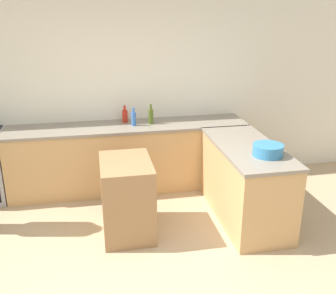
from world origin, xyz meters
TOP-DOWN VIEW (x-y plane):
  - ground_plane at (0.00, 0.00)m, footprint 14.00×14.00m
  - wall_back at (0.00, 2.45)m, footprint 8.00×0.06m
  - counter_back at (0.00, 2.11)m, footprint 3.27×0.65m
  - counter_peninsula at (1.29, 1.02)m, footprint 0.69×1.58m
  - island_table at (-0.14, 0.94)m, footprint 0.56×0.78m
  - mixing_bowl at (1.38, 0.68)m, footprint 0.33×0.33m
  - hot_sauce_bottle at (-0.03, 2.27)m, footprint 0.08×0.08m
  - water_bottle_blue at (0.08, 2.08)m, footprint 0.07×0.07m
  - olive_oil_bottle at (0.32, 2.11)m, footprint 0.07×0.07m

SIDE VIEW (x-z plane):
  - ground_plane at x=0.00m, z-range 0.00..0.00m
  - island_table at x=-0.14m, z-range 0.00..0.87m
  - counter_back at x=0.00m, z-range 0.00..0.93m
  - counter_peninsula at x=1.29m, z-range 0.00..0.93m
  - mixing_bowl at x=1.38m, z-range 0.93..1.05m
  - hot_sauce_bottle at x=-0.03m, z-range 0.90..1.13m
  - water_bottle_blue at x=0.08m, z-range 0.90..1.15m
  - olive_oil_bottle at x=0.32m, z-range 0.90..1.17m
  - wall_back at x=0.00m, z-range 0.00..2.70m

